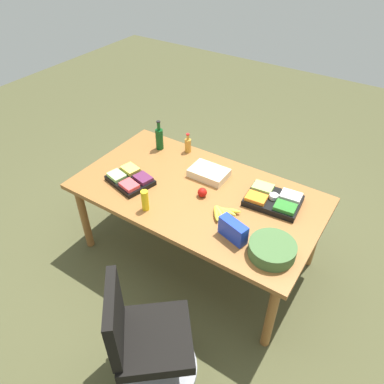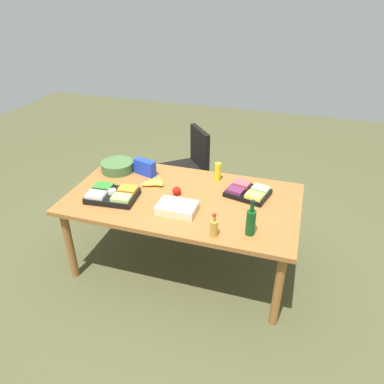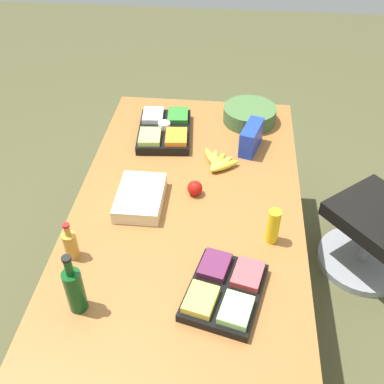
{
  "view_description": "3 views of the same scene",
  "coord_description": "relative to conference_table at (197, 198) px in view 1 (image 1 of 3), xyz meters",
  "views": [
    {
      "loc": [
        1.26,
        -2.0,
        2.67
      ],
      "look_at": [
        -0.01,
        -0.06,
        0.79
      ],
      "focal_mm": 34.61,
      "sensor_mm": 36.0,
      "label": 1
    },
    {
      "loc": [
        -0.9,
        2.61,
        2.42
      ],
      "look_at": [
        -0.08,
        -0.01,
        0.82
      ],
      "focal_mm": 34.22,
      "sensor_mm": 36.0,
      "label": 2
    },
    {
      "loc": [
        -1.65,
        -0.19,
        2.26
      ],
      "look_at": [
        -0.03,
        -0.02,
        0.85
      ],
      "focal_mm": 42.41,
      "sensor_mm": 36.0,
      "label": 3
    }
  ],
  "objects": [
    {
      "name": "chip_bag_blue",
      "position": [
        0.49,
        -0.3,
        0.15
      ],
      "size": [
        0.23,
        0.14,
        0.15
      ],
      "primitive_type": "cube",
      "rotation": [
        0.0,
        0.0,
        -0.28
      ],
      "color": "#1B38C2",
      "rests_on": "conference_table"
    },
    {
      "name": "sheet_cake",
      "position": [
        -0.03,
        0.23,
        0.11
      ],
      "size": [
        0.32,
        0.22,
        0.07
      ],
      "primitive_type": "cube",
      "rotation": [
        0.0,
        0.0,
        0.01
      ],
      "color": "beige",
      "rests_on": "conference_table"
    },
    {
      "name": "mustard_bottle",
      "position": [
        -0.21,
        -0.4,
        0.16
      ],
      "size": [
        0.06,
        0.06,
        0.18
      ],
      "primitive_type": "cylinder",
      "rotation": [
        0.0,
        0.0,
        0.01
      ],
      "color": "yellow",
      "rests_on": "conference_table"
    },
    {
      "name": "conference_table",
      "position": [
        0.0,
        0.0,
        0.0
      ],
      "size": [
        2.02,
        1.12,
        0.75
      ],
      "color": "#945C2C",
      "rests_on": "ground"
    },
    {
      "name": "ground_plane",
      "position": [
        0.0,
        0.0,
        -0.68
      ],
      "size": [
        10.0,
        10.0,
        0.0
      ],
      "primitive_type": "plane",
      "color": "#494A2C"
    },
    {
      "name": "banana_bunch",
      "position": [
        0.32,
        -0.13,
        0.1
      ],
      "size": [
        0.22,
        0.21,
        0.04
      ],
      "color": "gold",
      "rests_on": "conference_table"
    },
    {
      "name": "dressing_bottle",
      "position": [
        -0.4,
        0.46,
        0.14
      ],
      "size": [
        0.07,
        0.07,
        0.19
      ],
      "color": "#C1872F",
      "rests_on": "conference_table"
    },
    {
      "name": "apple_red",
      "position": [
        0.07,
        -0.03,
        0.11
      ],
      "size": [
        0.1,
        0.1,
        0.08
      ],
      "primitive_type": "sphere",
      "rotation": [
        0.0,
        0.0,
        -0.35
      ],
      "color": "#B5130D",
      "rests_on": "conference_table"
    },
    {
      "name": "wine_bottle",
      "position": [
        -0.65,
        0.36,
        0.18
      ],
      "size": [
        0.08,
        0.08,
        0.29
      ],
      "color": "#0D4418",
      "rests_on": "conference_table"
    },
    {
      "name": "salad_bowl",
      "position": [
        0.79,
        -0.29,
        0.12
      ],
      "size": [
        0.39,
        0.39,
        0.1
      ],
      "primitive_type": "cylinder",
      "rotation": [
        0.0,
        0.0,
        -0.25
      ],
      "color": "#406333",
      "rests_on": "conference_table"
    },
    {
      "name": "office_chair",
      "position": [
        0.33,
        -1.11,
        -0.33
      ],
      "size": [
        0.68,
        0.68,
        0.92
      ],
      "color": "gray",
      "rests_on": "ground"
    },
    {
      "name": "fruit_platter",
      "position": [
        -0.54,
        -0.21,
        0.1
      ],
      "size": [
        0.42,
        0.36,
        0.07
      ],
      "color": "black",
      "rests_on": "conference_table"
    },
    {
      "name": "veggie_tray",
      "position": [
        0.58,
        0.2,
        0.11
      ],
      "size": [
        0.44,
        0.34,
        0.09
      ],
      "color": "black",
      "rests_on": "conference_table"
    }
  ]
}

